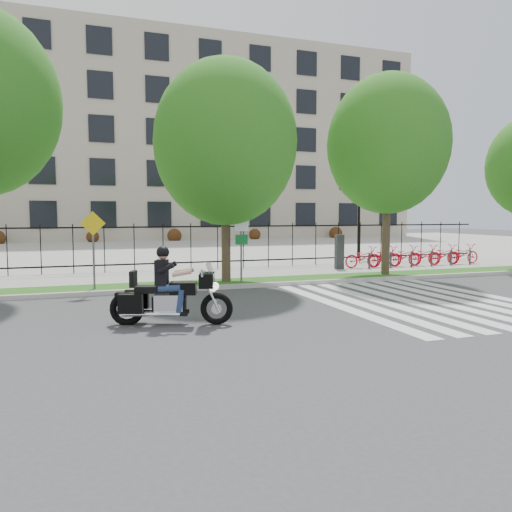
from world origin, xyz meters
name	(u,v)px	position (x,y,z in m)	size (l,w,h in m)	color
ground	(265,311)	(0.00, 0.00, 0.00)	(120.00, 120.00, 0.00)	#3B3C3E
curb	(223,287)	(0.00, 4.10, 0.07)	(60.00, 0.20, 0.15)	#B3B0A8
grass_verge	(216,284)	(0.00, 4.95, 0.07)	(60.00, 1.50, 0.15)	#275816
sidewalk	(200,276)	(0.00, 7.45, 0.07)	(60.00, 3.50, 0.15)	#9A9990
plaza	(146,248)	(0.00, 25.00, 0.05)	(80.00, 34.00, 0.10)	#9A9990
crosswalk_stripes	(418,301)	(4.83, 0.00, 0.01)	(5.70, 8.00, 0.01)	silver
iron_fence	(191,246)	(0.00, 9.20, 1.15)	(30.00, 0.06, 2.00)	black
office_building	(122,146)	(0.00, 44.92, 9.97)	(60.00, 21.90, 20.15)	#B0A48E
lamp_post_right	(359,202)	(10.00, 12.00, 3.21)	(1.06, 0.70, 4.25)	black
street_tree_1	(225,143)	(0.37, 4.95, 5.03)	(5.03, 5.03, 7.78)	#3A2820
street_tree_2	(388,144)	(7.01, 4.95, 5.28)	(4.78, 4.78, 7.89)	#3A2820
bike_share_station	(413,255)	(10.03, 7.20, 0.63)	(7.78, 0.85, 1.50)	#2D2D33
sign_pole_regulatory	(241,237)	(0.83, 4.58, 1.74)	(0.50, 0.09, 2.50)	#59595B
sign_pole_warning	(93,239)	(-4.13, 4.58, 1.74)	(0.78, 0.09, 2.49)	#59595B
motorcycle_rider	(170,293)	(-2.59, -0.74, 0.73)	(2.74, 1.35, 2.19)	black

